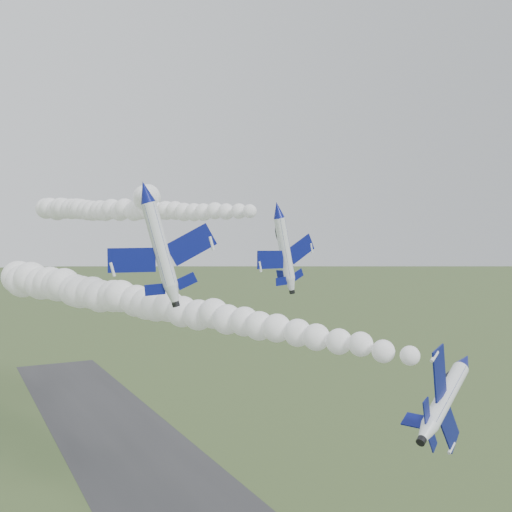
% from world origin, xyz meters
% --- Properties ---
extents(jet_lead, '(5.90, 10.85, 8.48)m').
position_xyz_m(jet_lead, '(8.37, -3.05, 29.74)').
color(jet_lead, white).
extents(smoke_trail_jet_lead, '(36.19, 74.46, 5.67)m').
position_xyz_m(smoke_trail_jet_lead, '(-6.71, 35.61, 31.80)').
color(smoke_trail_jet_lead, white).
extents(jet_pair_left, '(11.52, 13.82, 4.26)m').
position_xyz_m(jet_pair_left, '(-11.54, 22.51, 45.30)').
color(jet_pair_left, white).
extents(smoke_trail_jet_pair_left, '(20.09, 51.36, 4.96)m').
position_xyz_m(smoke_trail_jet_pair_left, '(-2.59, 51.00, 47.02)').
color(smoke_trail_jet_pair_left, white).
extents(jet_pair_right, '(9.64, 11.61, 3.46)m').
position_xyz_m(jet_pair_right, '(5.21, 22.94, 43.87)').
color(jet_pair_right, white).
extents(smoke_trail_jet_pair_right, '(20.68, 71.33, 4.50)m').
position_xyz_m(smoke_trail_jet_pair_right, '(-3.80, 60.91, 45.58)').
color(smoke_trail_jet_pair_right, white).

